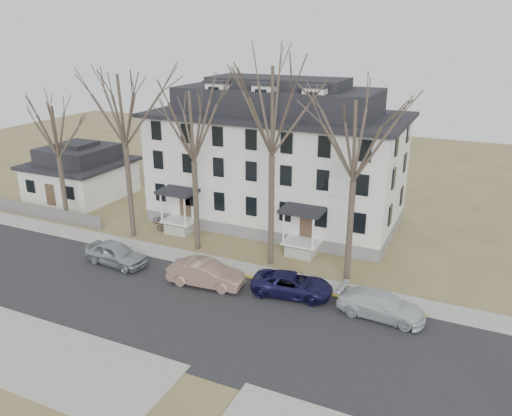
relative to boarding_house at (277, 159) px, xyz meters
The scene contains 19 objects.
ground 18.85m from the boarding_house, 83.64° to the right, with size 120.00×120.00×0.00m, color olive.
main_road 16.96m from the boarding_house, 82.85° to the right, with size 120.00×10.00×0.04m, color #27272A.
far_sidewalk 11.49m from the boarding_house, 78.64° to the right, with size 120.00×2.00×0.08m, color #A09F97.
near_sidewalk_left 24.33m from the boarding_house, 104.65° to the right, with size 20.00×5.00×0.08m, color #A09F97.
yellow_curb 13.99m from the boarding_house, 57.18° to the right, with size 14.00×0.25×0.06m, color gold.
boarding_house is the anchor object (origin of this frame).
small_house 20.34m from the boarding_house, behind, with size 8.70×8.70×5.00m.
fence 21.48m from the boarding_house, 156.01° to the right, with size 14.00×0.06×1.20m, color gray.
tree_far_left 13.12m from the boarding_house, 137.82° to the right, with size 8.40×8.40×13.72m.
tree_mid_left 9.66m from the boarding_house, 110.20° to the right, with size 7.80×7.80×12.74m.
tree_center 10.39m from the boarding_house, 69.80° to the right, with size 9.00×9.00×14.70m.
tree_mid_right 12.51m from the boarding_house, 43.81° to the right, with size 7.80×7.80×12.74m.
tree_bungalow 18.17m from the boarding_house, 152.99° to the right, with size 6.60×6.60×10.78m.
car_silver 15.27m from the boarding_house, 117.56° to the right, with size 1.90×4.72×1.61m, color #9EA5AC.
car_tan 13.72m from the boarding_house, 87.79° to the right, with size 1.72×4.93×1.63m, color #956F61.
car_navy 14.02m from the boarding_house, 62.99° to the right, with size 2.31×5.00×1.39m, color #17153E.
car_white 17.24m from the boarding_house, 46.16° to the right, with size 2.04×5.03×1.46m, color silver.
bicycle_left 11.00m from the boarding_house, 147.59° to the right, with size 0.57×1.62×0.85m, color black.
bicycle_right 10.68m from the boarding_house, 136.92° to the right, with size 0.46×1.62×0.97m, color black.
Camera 1 is at (13.46, -19.67, 15.59)m, focal length 35.00 mm.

